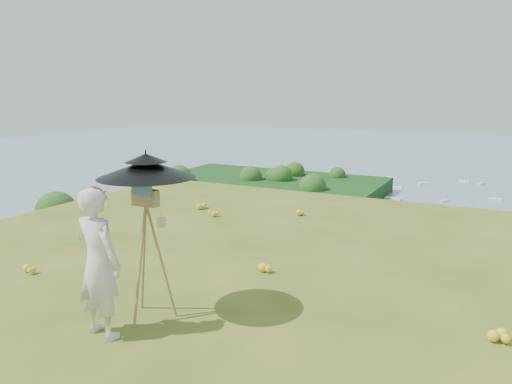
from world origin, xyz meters
The scene contains 12 objects.
ground centered at (0.00, 0.00, 0.00)m, with size 14.00×14.00×0.00m, color #415F1B.
shoreline_tier centered at (0.00, 75.00, -36.00)m, with size 170.00×28.00×8.00m, color gray.
bay_water centered at (0.00, 240.00, -34.00)m, with size 700.00×700.00×0.00m, color slate.
peninsula centered at (-75.00, 155.00, -29.00)m, with size 90.00×60.00×12.00m, color #0F3710, non-canonical shape.
slope_trees centered at (0.00, 35.00, -15.00)m, with size 110.00×50.00×6.00m, color #1C5018, non-canonical shape.
harbor_town centered at (0.00, 75.00, -29.50)m, with size 110.00×22.00×5.00m, color silver, non-canonical shape.
moored_boats centered at (-12.50, 161.00, -33.65)m, with size 140.00×140.00×0.70m, color white, non-canonical shape.
wildflowers centered at (0.00, 0.25, 0.06)m, with size 10.00×10.50×0.12m, color yellow, non-canonical shape.
painter centered at (-1.56, -1.28, 0.82)m, with size 0.60×0.39×1.64m, color beige.
field_easel centered at (-1.38, -0.70, 0.83)m, with size 0.63×0.63×1.66m, color olive, non-canonical shape.
sun_umbrella centered at (-1.37, -0.67, 1.66)m, with size 1.10×1.10×0.60m, color black, non-canonical shape.
painter_cap centered at (-1.56, -1.28, 1.59)m, with size 0.19×0.23×0.10m, color #CD7072, non-canonical shape.
Camera 1 is at (2.19, -4.97, 2.60)m, focal length 35.00 mm.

